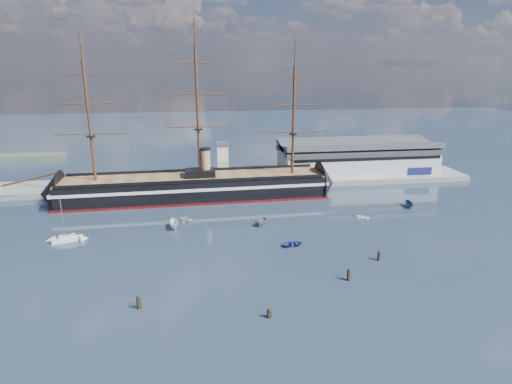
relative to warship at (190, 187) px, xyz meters
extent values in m
plane|color=#2B3946|center=(9.40, -20.00, -4.04)|extent=(600.00, 600.00, 0.00)
cube|color=slate|center=(19.40, 16.00, -4.04)|extent=(180.00, 18.00, 2.00)
cube|color=#B7BABC|center=(67.40, 20.00, 2.96)|extent=(62.00, 20.00, 10.00)
cube|color=#3F4247|center=(67.40, 20.00, 8.56)|extent=(63.00, 21.00, 2.00)
cube|color=silver|center=(12.40, 13.00, 4.96)|extent=(4.00, 4.00, 14.00)
cube|color=#3F4247|center=(12.40, 13.00, 12.46)|extent=(5.00, 5.00, 1.00)
cube|color=black|center=(1.73, 0.00, -0.04)|extent=(88.33, 17.96, 7.00)
cube|color=silver|center=(1.73, 0.00, 1.16)|extent=(90.34, 18.24, 1.00)
cube|color=#520A0D|center=(1.73, 0.00, -3.69)|extent=(90.34, 18.20, 0.90)
cone|color=black|center=(-44.77, 0.00, -0.34)|extent=(14.35, 15.99, 15.68)
cone|color=black|center=(48.23, 0.00, -0.34)|extent=(11.35, 15.92, 15.68)
cube|color=brown|center=(1.73, 0.00, 3.56)|extent=(88.31, 16.68, 0.40)
cube|color=black|center=(3.73, 0.00, 4.96)|extent=(10.13, 6.22, 2.50)
cylinder|color=tan|center=(5.73, 0.00, 8.46)|extent=(3.20, 3.20, 9.00)
cylinder|color=#381E0F|center=(-50.27, 0.00, 4.96)|extent=(17.76, 1.10, 4.43)
cylinder|color=#381E0F|center=(-30.27, 0.00, 22.76)|extent=(0.90, 0.90, 38.00)
cylinder|color=#381E0F|center=(3.73, 0.00, 24.76)|extent=(0.90, 0.90, 42.00)
cylinder|color=#381E0F|center=(35.73, 0.00, 21.76)|extent=(0.90, 0.90, 36.00)
cube|color=silver|center=(-31.66, -32.36, -3.53)|extent=(7.95, 4.37, 1.02)
cube|color=silver|center=(-31.66, -32.36, -2.72)|extent=(4.37, 2.75, 0.81)
cylinder|color=#B2B2B7|center=(-32.17, -32.36, 2.57)|extent=(0.16, 0.16, 11.19)
imported|color=white|center=(-4.38, -27.11, -4.04)|extent=(7.35, 3.15, 2.87)
imported|color=navy|center=(25.86, -43.96, -4.04)|extent=(1.90, 3.51, 1.55)
imported|color=slate|center=(20.25, -28.56, -4.04)|extent=(6.10, 4.73, 2.32)
imported|color=silver|center=(-1.19, -22.70, -4.04)|extent=(6.15, 7.27, 2.48)
imported|color=white|center=(51.37, -28.10, -4.04)|extent=(2.96, 3.02, 1.41)
imported|color=navy|center=(70.02, -19.68, -4.04)|extent=(6.33, 3.20, 2.42)
cylinder|color=black|center=(-9.69, -68.05, -4.04)|extent=(0.64, 0.64, 3.29)
cylinder|color=black|center=(14.09, -74.64, -4.04)|extent=(0.64, 0.64, 2.56)
cylinder|color=black|center=(33.34, -63.38, -4.04)|extent=(0.64, 0.64, 3.38)
cylinder|color=black|center=(43.87, -55.05, -4.04)|extent=(0.64, 0.64, 3.04)
camera|label=1|loc=(1.75, -141.58, 40.45)|focal=30.00mm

